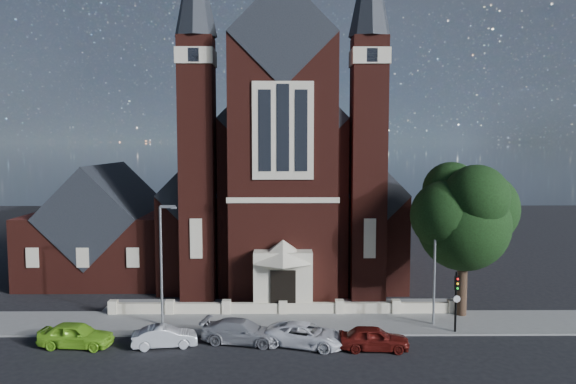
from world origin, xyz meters
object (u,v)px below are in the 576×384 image
traffic_signal (456,294)px  car_silver_a (165,337)px  car_white_suv (306,335)px  car_silver_b (242,331)px  car_dark_red (374,338)px  church (283,183)px  street_tree (467,219)px  street_lamp_left (162,258)px  street_lamp_right (436,258)px  parish_hall (106,233)px  car_lime_van (76,335)px

traffic_signal → car_silver_a: traffic_signal is taller
car_white_suv → car_silver_b: bearing=100.6°
traffic_signal → car_dark_red: size_ratio=0.97×
traffic_signal → car_silver_a: 18.28m
church → street_tree: church is taller
street_lamp_left → car_silver_a: street_lamp_left is taller
street_lamp_right → street_lamp_left: bearing=180.0°
parish_hall → car_silver_a: (8.96, -17.73, -3.38)m
church → street_lamp_left: 20.84m
church → street_lamp_right: church is taller
street_lamp_left → car_lime_van: 6.94m
car_silver_a → car_silver_b: size_ratio=0.78×
car_lime_van → car_dark_red: size_ratio=1.06×
traffic_signal → car_white_suv: 10.05m
traffic_signal → car_silver_b: bearing=-173.6°
parish_hall → traffic_signal: bearing=-30.0°
street_lamp_left → car_silver_a: bearing=-76.9°
street_lamp_left → car_dark_red: 14.47m
traffic_signal → car_white_suv: traffic_signal is taller
parish_hall → car_lime_van: bearing=-78.3°
street_lamp_left → street_lamp_right: same height
car_white_suv → car_dark_red: size_ratio=1.18×
car_silver_b → car_white_suv: 3.91m
parish_hall → car_lime_van: 18.39m
parish_hall → street_lamp_right: size_ratio=1.51×
car_silver_a → car_dark_red: bearing=-102.9°
car_silver_b → car_white_suv: size_ratio=1.00×
street_lamp_right → car_silver_b: bearing=-166.2°
car_dark_red → street_lamp_right: bearing=-44.2°
church → parish_hall: church is taller
traffic_signal → car_silver_a: bearing=-173.2°
car_silver_b → car_dark_red: size_ratio=1.18×
street_tree → car_silver_b: (-15.11, -4.80, -6.25)m
street_lamp_left → car_dark_red: size_ratio=1.96×
car_dark_red → car_silver_a: bearing=90.9°
street_lamp_right → traffic_signal: (0.91, -1.57, -2.02)m
street_lamp_left → car_silver_a: (0.87, -3.73, -3.97)m
car_dark_red → parish_hall: bearing=52.9°
parish_hall → street_lamp_right: bearing=-28.2°
car_silver_a → car_silver_b: 4.58m
street_tree → traffic_signal: street_tree is taller
car_silver_b → car_dark_red: 7.95m
car_silver_b → car_dark_red: (7.85, -1.22, -0.01)m
car_silver_b → traffic_signal: bearing=-72.2°
car_lime_van → car_silver_a: car_lime_van is taller
traffic_signal → street_tree: bearing=64.1°
car_silver_b → car_white_suv: car_silver_b is taller
street_lamp_left → car_silver_b: 7.34m
street_lamp_right → car_dark_red: bearing=-137.8°
street_lamp_right → car_silver_b: 13.55m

